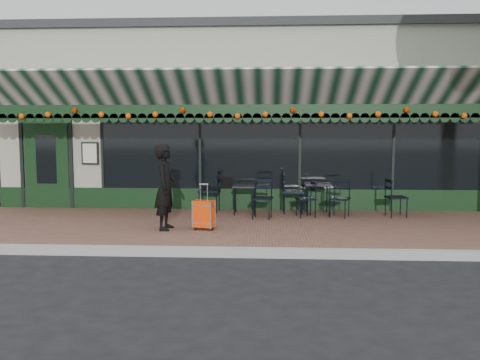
# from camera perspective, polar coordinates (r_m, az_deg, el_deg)

# --- Properties ---
(ground) EXTENTS (80.00, 80.00, 0.00)m
(ground) POSITION_cam_1_polar(r_m,az_deg,el_deg) (8.49, -1.28, -8.48)
(ground) COLOR black
(ground) RESTS_ON ground
(sidewalk) EXTENTS (18.00, 4.00, 0.15)m
(sidewalk) POSITION_cam_1_polar(r_m,az_deg,el_deg) (10.42, -0.43, -5.39)
(sidewalk) COLOR brown
(sidewalk) RESTS_ON ground
(curb) EXTENTS (18.00, 0.16, 0.15)m
(curb) POSITION_cam_1_polar(r_m,az_deg,el_deg) (8.40, -1.32, -8.12)
(curb) COLOR #9E9E99
(curb) RESTS_ON ground
(restaurant_building) EXTENTS (12.00, 9.60, 4.50)m
(restaurant_building) POSITION_cam_1_polar(r_m,az_deg,el_deg) (16.06, 0.88, 6.39)
(restaurant_building) COLOR #A29F8C
(restaurant_building) RESTS_ON ground
(woman) EXTENTS (0.43, 0.62, 1.65)m
(woman) POSITION_cam_1_polar(r_m,az_deg,el_deg) (9.86, -8.37, -0.78)
(woman) COLOR black
(woman) RESTS_ON sidewalk
(suitcase) EXTENTS (0.43, 0.32, 0.89)m
(suitcase) POSITION_cam_1_polar(r_m,az_deg,el_deg) (9.83, -4.07, -3.88)
(suitcase) COLOR #F73F07
(suitcase) RESTS_ON sidewalk
(cafe_table_a) EXTENTS (0.58, 0.58, 0.71)m
(cafe_table_a) POSITION_cam_1_polar(r_m,az_deg,el_deg) (11.68, 8.72, -0.70)
(cafe_table_a) COLOR black
(cafe_table_a) RESTS_ON sidewalk
(cafe_table_b) EXTENTS (0.54, 0.54, 0.66)m
(cafe_table_b) POSITION_cam_1_polar(r_m,az_deg,el_deg) (11.55, 0.54, -0.94)
(cafe_table_b) COLOR black
(cafe_table_b) RESTS_ON sidewalk
(chair_a_left) EXTENTS (0.48, 0.48, 0.80)m
(chair_a_left) POSITION_cam_1_polar(r_m,az_deg,el_deg) (11.28, 7.41, -2.13)
(chair_a_left) COLOR black
(chair_a_left) RESTS_ON sidewalk
(chair_a_right) EXTENTS (0.48, 0.48, 0.85)m
(chair_a_right) POSITION_cam_1_polar(r_m,az_deg,el_deg) (11.73, 17.14, -1.92)
(chair_a_right) COLOR black
(chair_a_right) RESTS_ON sidewalk
(chair_a_front) EXTENTS (0.53, 0.53, 0.81)m
(chair_a_front) POSITION_cam_1_polar(r_m,az_deg,el_deg) (11.37, 11.13, -2.10)
(chair_a_front) COLOR black
(chair_a_front) RESTS_ON sidewalk
(chair_b_left) EXTENTS (0.52, 0.52, 0.98)m
(chair_b_left) POSITION_cam_1_polar(r_m,az_deg,el_deg) (11.90, -3.46, -1.26)
(chair_b_left) COLOR black
(chair_b_left) RESTS_ON sidewalk
(chair_b_right) EXTENTS (0.50, 0.50, 0.98)m
(chair_b_right) POSITION_cam_1_polar(r_m,az_deg,el_deg) (11.78, 5.93, -1.35)
(chair_b_right) COLOR black
(chair_b_right) RESTS_ON sidewalk
(chair_b_front) EXTENTS (0.49, 0.49, 0.87)m
(chair_b_front) POSITION_cam_1_polar(r_m,az_deg,el_deg) (11.01, 2.51, -2.11)
(chair_b_front) COLOR black
(chair_b_front) RESTS_ON sidewalk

